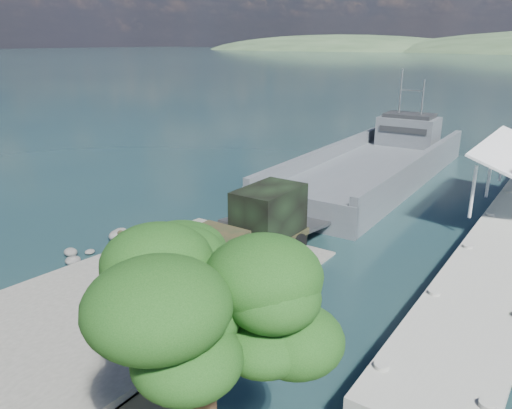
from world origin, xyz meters
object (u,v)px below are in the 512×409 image
object	(u,v)px
soldier	(122,255)
overhang_tree	(197,315)
military_truck	(253,232)
landing_craft	(372,172)

from	to	relation	value
soldier	overhang_tree	world-z (taller)	overhang_tree
military_truck	overhang_tree	xyz separation A→B (m)	(6.27, -11.23, 2.99)
landing_craft	soldier	bearing A→B (deg)	-98.14
soldier	overhang_tree	xyz separation A→B (m)	(11.23, -7.20, 4.00)
landing_craft	overhang_tree	bearing A→B (deg)	-76.69
landing_craft	overhang_tree	size ratio (longest dim) A/B	4.34
landing_craft	overhang_tree	xyz separation A→B (m)	(8.22, -31.83, 4.61)
military_truck	soldier	bearing A→B (deg)	-140.17
overhang_tree	military_truck	bearing A→B (deg)	119.16
landing_craft	military_truck	world-z (taller)	landing_craft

